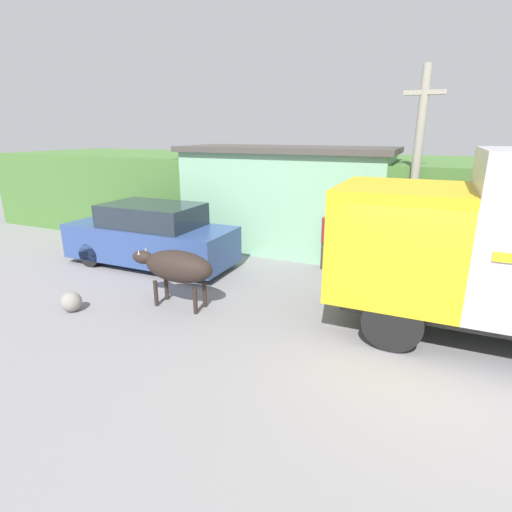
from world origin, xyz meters
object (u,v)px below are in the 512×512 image
at_px(utility_pole, 415,173).
at_px(roadside_rock, 71,302).
at_px(brown_cow, 177,267).
at_px(pedestrian_on_hill, 328,238).
at_px(parked_suv, 151,236).

xyz_separation_m(utility_pole, roadside_rock, (-6.17, -4.93, -2.44)).
relative_size(brown_cow, pedestrian_on_hill, 1.21).
relative_size(brown_cow, parked_suv, 0.42).
relative_size(brown_cow, roadside_rock, 4.67).
bearing_deg(roadside_rock, utility_pole, 38.60).
xyz_separation_m(brown_cow, pedestrian_on_hill, (2.31, 3.69, -0.01)).
bearing_deg(utility_pole, pedestrian_on_hill, -176.86).
bearing_deg(pedestrian_on_hill, parked_suv, 15.67).
height_order(pedestrian_on_hill, utility_pole, utility_pole).
xyz_separation_m(brown_cow, roadside_rock, (-1.89, -1.13, -0.68)).
height_order(utility_pole, roadside_rock, utility_pole).
height_order(parked_suv, utility_pole, utility_pole).
distance_m(brown_cow, pedestrian_on_hill, 4.35).
bearing_deg(parked_suv, roadside_rock, -79.71).
distance_m(parked_suv, roadside_rock, 3.24).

